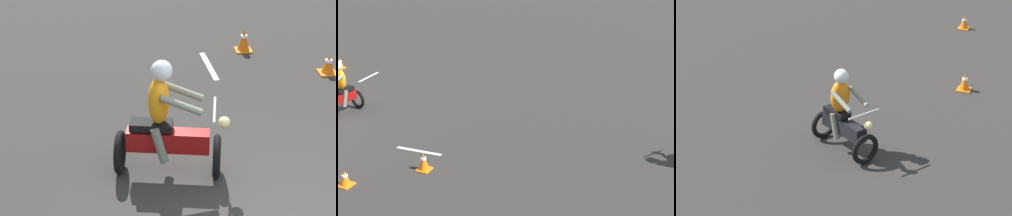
# 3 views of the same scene
# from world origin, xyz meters

# --- Properties ---
(motorcycle_rider_background) EXTENTS (1.26, 1.50, 1.66)m
(motorcycle_rider_background) POSITION_xyz_m (-2.13, 11.96, 0.73)
(motorcycle_rider_background) COLOR black
(motorcycle_rider_background) RESTS_ON ground
(traffic_cone_far_center) EXTENTS (0.32, 0.32, 0.41)m
(traffic_cone_far_center) POSITION_xyz_m (1.53, 10.31, 0.20)
(traffic_cone_far_center) COLOR orange
(traffic_cone_far_center) RESTS_ON ground
(traffic_cone_far_left) EXTENTS (0.32, 0.32, 0.39)m
(traffic_cone_far_left) POSITION_xyz_m (6.03, 11.19, 0.19)
(traffic_cone_far_left) COLOR orange
(traffic_cone_far_left) RESTS_ON ground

